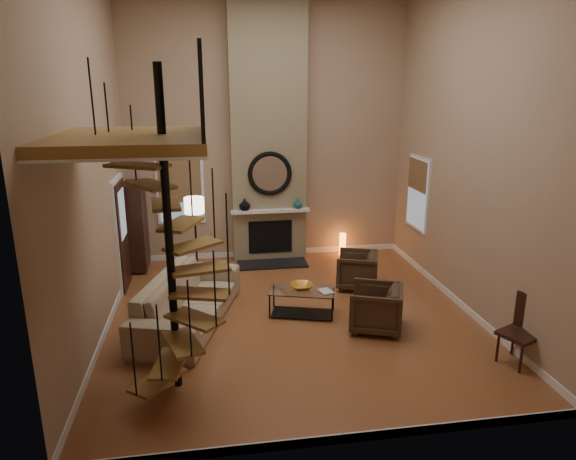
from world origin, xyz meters
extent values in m
cube|color=#B06939|center=(0.00, 0.00, -0.01)|extent=(6.00, 6.50, 0.01)
cube|color=tan|center=(0.00, 3.25, 2.75)|extent=(6.00, 0.02, 5.50)
cube|color=tan|center=(0.00, -3.25, 2.75)|extent=(6.00, 0.02, 5.50)
cube|color=tan|center=(-3.00, 0.00, 2.75)|extent=(0.02, 6.50, 5.50)
cube|color=tan|center=(3.00, 0.00, 2.75)|extent=(0.02, 6.50, 5.50)
cube|color=white|center=(0.00, 3.24, 0.06)|extent=(6.00, 0.02, 0.12)
cube|color=white|center=(0.00, -3.24, 0.06)|extent=(6.00, 0.02, 0.12)
cube|color=white|center=(-2.99, 0.00, 0.06)|extent=(0.02, 6.50, 0.12)
cube|color=white|center=(2.99, 0.00, 0.06)|extent=(0.02, 6.50, 0.12)
cube|color=#897A59|center=(0.00, 3.06, 2.75)|extent=(1.60, 0.38, 5.50)
cube|color=black|center=(0.00, 2.57, 0.02)|extent=(1.50, 0.60, 0.04)
cube|color=black|center=(0.00, 2.86, 0.55)|extent=(0.95, 0.02, 0.72)
cube|color=white|center=(0.00, 2.78, 1.15)|extent=(1.70, 0.18, 0.06)
torus|color=black|center=(0.00, 2.84, 1.95)|extent=(0.94, 0.10, 0.94)
cylinder|color=white|center=(0.00, 2.85, 1.95)|extent=(0.80, 0.01, 0.80)
imported|color=black|center=(-0.55, 2.82, 1.30)|extent=(0.24, 0.24, 0.25)
imported|color=#164E4E|center=(0.60, 2.82, 1.28)|extent=(0.20, 0.20, 0.21)
cube|color=white|center=(-1.90, 3.23, 1.60)|extent=(1.02, 0.04, 1.52)
cube|color=#8C9EB2|center=(-1.90, 3.21, 1.60)|extent=(0.90, 0.01, 1.40)
cube|color=olive|center=(-1.90, 3.19, 1.81)|extent=(0.90, 0.01, 0.98)
cube|color=white|center=(2.98, 2.00, 1.60)|extent=(0.04, 1.02, 1.52)
cube|color=#8C9EB2|center=(2.96, 2.00, 1.60)|extent=(0.01, 0.90, 1.40)
cube|color=olive|center=(2.94, 2.00, 1.98)|extent=(0.01, 0.90, 0.63)
cube|color=white|center=(-2.97, 1.80, 1.05)|extent=(0.06, 1.05, 2.16)
cube|color=black|center=(-2.94, 1.80, 1.02)|extent=(0.05, 0.90, 2.05)
cube|color=#8C9EB2|center=(-2.90, 1.80, 1.45)|extent=(0.01, 0.60, 0.90)
cube|color=olive|center=(-2.15, -1.80, 3.18)|extent=(1.70, 2.20, 0.12)
cube|color=white|center=(-2.15, -1.80, 3.10)|extent=(1.70, 2.20, 0.03)
cube|color=black|center=(-1.33, -1.80, 3.71)|extent=(0.04, 2.20, 0.94)
cylinder|color=black|center=(-1.80, -1.80, 2.01)|extent=(0.10, 0.10, 4.02)
cube|color=olive|center=(-2.02, -2.08, 0.26)|extent=(0.71, 0.78, 0.04)
cylinder|color=black|center=(-2.24, -2.37, 0.73)|extent=(0.02, 0.02, 0.94)
cube|color=olive|center=(-1.86, -2.15, 0.52)|extent=(0.46, 0.77, 0.04)
cylinder|color=black|center=(-1.93, -2.51, 0.99)|extent=(0.02, 0.02, 0.94)
cube|color=olive|center=(-1.69, -2.14, 0.78)|extent=(0.55, 0.79, 0.04)
cylinder|color=black|center=(-1.58, -2.48, 1.25)|extent=(0.02, 0.02, 0.94)
cube|color=olive|center=(-1.54, -2.05, 1.04)|extent=(0.75, 0.74, 0.04)
cylinder|color=black|center=(-1.28, -2.30, 1.51)|extent=(0.02, 0.02, 0.94)
cube|color=olive|center=(-1.45, -1.90, 1.30)|extent=(0.79, 0.53, 0.04)
cylinder|color=black|center=(-1.11, -2.00, 1.77)|extent=(0.02, 0.02, 0.94)
cube|color=olive|center=(-1.45, -1.73, 1.56)|extent=(0.77, 0.48, 0.04)
cylinder|color=black|center=(-1.10, -1.65, 2.03)|extent=(0.02, 0.02, 0.94)
cube|color=olive|center=(-1.52, -1.57, 1.82)|extent=(0.77, 0.72, 0.04)
cylinder|color=black|center=(-1.25, -1.34, 2.29)|extent=(0.02, 0.02, 0.94)
cube|color=olive|center=(-1.67, -1.47, 2.08)|extent=(0.58, 0.79, 0.04)
cylinder|color=black|center=(-1.53, -1.13, 2.55)|extent=(0.02, 0.02, 0.94)
cube|color=olive|center=(-1.84, -1.44, 2.34)|extent=(0.41, 0.75, 0.04)
cylinder|color=black|center=(-1.88, -1.08, 2.81)|extent=(0.02, 0.02, 0.94)
cube|color=olive|center=(-2.00, -1.50, 2.60)|extent=(0.68, 0.79, 0.04)
cylinder|color=black|center=(-2.20, -1.20, 3.07)|extent=(0.02, 0.02, 0.94)
cube|color=olive|center=(-2.12, -1.63, 2.86)|extent=(0.80, 0.64, 0.04)
cylinder|color=black|center=(-2.44, -1.46, 3.33)|extent=(0.02, 0.02, 0.94)
cube|color=olive|center=(-2.16, -1.80, 3.12)|extent=(0.72, 0.34, 0.04)
cylinder|color=black|center=(-2.52, -1.80, 3.59)|extent=(0.02, 0.02, 0.94)
cube|color=black|center=(-2.81, 2.77, 0.95)|extent=(0.38, 0.81, 1.80)
imported|color=tan|center=(-1.71, 0.06, 0.40)|extent=(1.83, 2.94, 0.80)
imported|color=#432E1F|center=(1.51, 1.03, 0.35)|extent=(0.97, 0.96, 0.70)
imported|color=#432E1F|center=(1.31, -0.69, 0.35)|extent=(1.04, 1.03, 0.74)
cube|color=silver|center=(0.18, 0.02, 0.44)|extent=(1.21, 0.84, 0.02)
cube|color=black|center=(0.18, 0.02, 0.03)|extent=(1.10, 0.73, 0.01)
cylinder|color=black|center=(-0.38, -0.05, 0.22)|extent=(0.03, 0.03, 0.40)
cylinder|color=black|center=(0.62, -0.34, 0.22)|extent=(0.03, 0.03, 0.40)
cylinder|color=black|center=(-0.26, 0.37, 0.22)|extent=(0.03, 0.03, 0.40)
cylinder|color=black|center=(0.74, 0.08, 0.22)|extent=(0.03, 0.03, 0.40)
imported|color=orange|center=(0.18, 0.07, 0.50)|extent=(0.38, 0.38, 0.09)
imported|color=gray|center=(0.53, -0.13, 0.46)|extent=(0.25, 0.30, 0.02)
cylinder|color=black|center=(-1.58, 1.86, 0.01)|extent=(0.34, 0.34, 0.03)
cylinder|color=black|center=(-1.58, 1.86, 0.80)|extent=(0.04, 0.04, 1.47)
cylinder|color=#F2E5C6|center=(-1.58, 1.86, 1.55)|extent=(0.38, 0.38, 0.30)
cylinder|color=orange|center=(1.67, 2.99, 0.25)|extent=(0.15, 0.15, 0.52)
cube|color=black|center=(2.86, -2.00, 0.44)|extent=(0.61, 0.61, 0.05)
cube|color=black|center=(3.05, -1.91, 0.70)|extent=(0.22, 0.42, 0.55)
cylinder|color=black|center=(2.77, -2.23, 0.21)|extent=(0.05, 0.05, 0.44)
cylinder|color=black|center=(3.10, -2.09, 0.21)|extent=(0.05, 0.05, 0.44)
cylinder|color=black|center=(2.62, -1.91, 0.21)|extent=(0.05, 0.05, 0.44)
cylinder|color=black|center=(2.95, -1.76, 0.21)|extent=(0.05, 0.05, 0.44)
camera|label=1|loc=(-1.31, -7.84, 3.79)|focal=31.99mm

